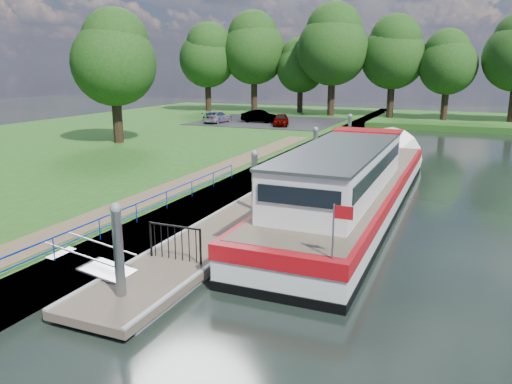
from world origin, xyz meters
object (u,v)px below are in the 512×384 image
at_px(barge, 356,184).
at_px(car_a, 281,120).
at_px(car_b, 260,116).
at_px(pontoon, 289,191).
at_px(car_c, 217,117).

height_order(barge, car_a, barge).
xyz_separation_m(barge, car_b, (-15.05, 24.81, 0.36)).
relative_size(pontoon, car_c, 7.67).
relative_size(car_a, car_c, 0.86).
bearing_deg(pontoon, car_a, 111.23).
bearing_deg(car_c, barge, 132.79).
bearing_deg(pontoon, car_b, 115.83).
distance_m(barge, car_b, 29.02).
xyz_separation_m(car_a, car_b, (-3.04, 2.01, 0.03)).
relative_size(pontoon, car_b, 8.12).
bearing_deg(car_b, pontoon, -152.24).
bearing_deg(car_c, car_a, -178.81).
height_order(pontoon, barge, barge).
bearing_deg(pontoon, barge, -17.82).
bearing_deg(car_c, pontoon, 128.40).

